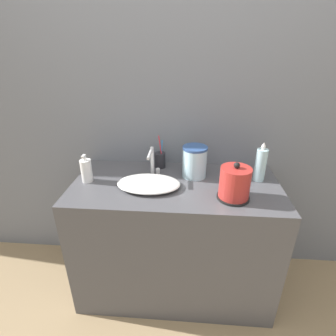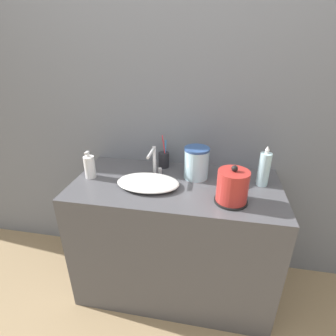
{
  "view_description": "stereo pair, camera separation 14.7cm",
  "coord_description": "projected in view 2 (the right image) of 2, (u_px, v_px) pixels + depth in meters",
  "views": [
    {
      "loc": [
        0.06,
        -1.07,
        1.57
      ],
      "look_at": [
        -0.05,
        0.3,
        0.92
      ],
      "focal_mm": 28.0,
      "sensor_mm": 36.0,
      "label": 1
    },
    {
      "loc": [
        0.21,
        -1.05,
        1.57
      ],
      "look_at": [
        -0.05,
        0.3,
        0.92
      ],
      "focal_mm": 28.0,
      "sensor_mm": 36.0,
      "label": 2
    }
  ],
  "objects": [
    {
      "name": "water_pitcher",
      "position": [
        196.0,
        163.0,
        1.59
      ],
      "size": [
        0.15,
        0.15,
        0.2
      ],
      "color": "#B2DBEA",
      "rests_on": "vanity_counter"
    },
    {
      "name": "faucet",
      "position": [
        154.0,
        160.0,
        1.61
      ],
      "size": [
        0.06,
        0.17,
        0.18
      ],
      "color": "silver",
      "rests_on": "vanity_counter"
    },
    {
      "name": "vanity_counter",
      "position": [
        175.0,
        238.0,
        1.73
      ],
      "size": [
        1.23,
        0.6,
        0.82
      ],
      "color": "#4C4C51",
      "rests_on": "ground_plane"
    },
    {
      "name": "toothbrush_cup",
      "position": [
        164.0,
        159.0,
        1.74
      ],
      "size": [
        0.07,
        0.07,
        0.23
      ],
      "color": "#232328",
      "rests_on": "vanity_counter"
    },
    {
      "name": "wall_back",
      "position": [
        185.0,
        91.0,
        1.63
      ],
      "size": [
        6.0,
        0.04,
        2.6
      ],
      "color": "slate",
      "rests_on": "ground_plane"
    },
    {
      "name": "electric_kettle",
      "position": [
        232.0,
        188.0,
        1.34
      ],
      "size": [
        0.17,
        0.17,
        0.21
      ],
      "color": "black",
      "rests_on": "vanity_counter"
    },
    {
      "name": "lotion_bottle",
      "position": [
        90.0,
        167.0,
        1.6
      ],
      "size": [
        0.07,
        0.07,
        0.17
      ],
      "color": "white",
      "rests_on": "vanity_counter"
    },
    {
      "name": "sink_basin",
      "position": [
        148.0,
        183.0,
        1.52
      ],
      "size": [
        0.37,
        0.24,
        0.04
      ],
      "color": "white",
      "rests_on": "vanity_counter"
    },
    {
      "name": "ground_plane",
      "position": [
        166.0,
        321.0,
        1.64
      ],
      "size": [
        12.0,
        12.0,
        0.0
      ],
      "primitive_type": "plane",
      "color": "#997F5B"
    },
    {
      "name": "shampoo_bottle",
      "position": [
        264.0,
        169.0,
        1.5
      ],
      "size": [
        0.07,
        0.07,
        0.24
      ],
      "color": "silver",
      "rests_on": "vanity_counter"
    }
  ]
}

